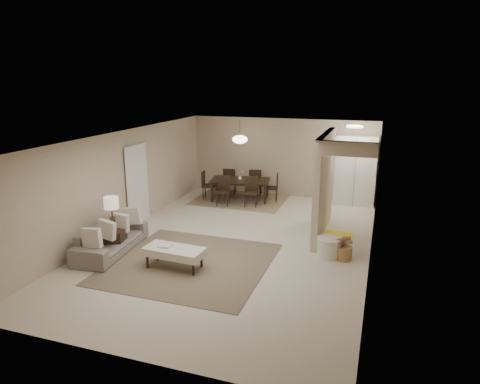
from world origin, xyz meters
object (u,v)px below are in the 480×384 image
(dining_table, at_px, (240,190))
(wicker_basket, at_px, (344,253))
(ottoman_bench, at_px, (174,252))
(round_pouf, at_px, (329,247))
(side_table, at_px, (114,241))
(sofa, at_px, (111,239))
(pantry_cabinet, at_px, (355,171))

(dining_table, bearing_deg, wicker_basket, -56.07)
(ottoman_bench, distance_m, wicker_basket, 3.56)
(round_pouf, bearing_deg, side_table, -164.78)
(sofa, relative_size, round_pouf, 3.83)
(sofa, bearing_deg, pantry_cabinet, -46.59)
(wicker_basket, relative_size, dining_table, 0.19)
(round_pouf, relative_size, dining_table, 0.29)
(wicker_basket, distance_m, dining_table, 5.09)
(wicker_basket, bearing_deg, sofa, -165.99)
(sofa, relative_size, side_table, 4.13)
(pantry_cabinet, distance_m, dining_table, 3.58)
(side_table, height_order, wicker_basket, side_table)
(sofa, relative_size, ottoman_bench, 1.66)
(pantry_cabinet, xyz_separation_m, dining_table, (-3.44, -0.67, -0.73))
(sofa, height_order, side_table, sofa)
(ottoman_bench, height_order, wicker_basket, ottoman_bench)
(side_table, bearing_deg, wicker_basket, 13.68)
(round_pouf, bearing_deg, sofa, -164.45)
(sofa, height_order, wicker_basket, sofa)
(ottoman_bench, xyz_separation_m, dining_table, (-0.34, 5.16, -0.03))
(wicker_basket, bearing_deg, pantry_cabinet, 91.62)
(sofa, distance_m, side_table, 0.08)
(ottoman_bench, xyz_separation_m, round_pouf, (2.90, 1.58, -0.14))
(side_table, height_order, dining_table, dining_table)
(ottoman_bench, distance_m, round_pouf, 3.31)
(ottoman_bench, xyz_separation_m, side_table, (-1.66, 0.34, -0.10))
(pantry_cabinet, bearing_deg, side_table, -130.87)
(pantry_cabinet, height_order, ottoman_bench, pantry_cabinet)
(pantry_cabinet, relative_size, sofa, 1.01)
(side_table, xyz_separation_m, wicker_basket, (4.87, 1.19, -0.10))
(sofa, distance_m, ottoman_bench, 1.73)
(pantry_cabinet, relative_size, ottoman_bench, 1.69)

